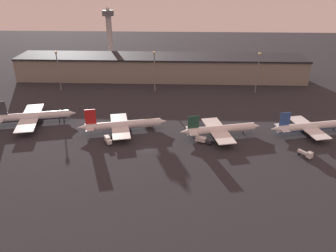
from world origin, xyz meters
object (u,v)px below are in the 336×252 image
at_px(service_vehicle_0, 305,154).
at_px(control_tower, 109,33).
at_px(airplane_0, 32,117).
at_px(airplane_1, 123,125).
at_px(airplane_3, 311,126).
at_px(service_vehicle_2, 203,140).
at_px(service_vehicle_1, 108,140).
at_px(airplane_2, 220,130).

bearing_deg(service_vehicle_0, control_tower, -178.93).
bearing_deg(airplane_0, airplane_1, -22.18).
xyz_separation_m(airplane_1, airplane_3, (93.47, 1.97, -0.04)).
relative_size(service_vehicle_2, control_tower, 0.17).
xyz_separation_m(airplane_1, service_vehicle_0, (83.13, -21.96, -1.63)).
bearing_deg(airplane_0, service_vehicle_1, -37.98).
relative_size(airplane_2, airplane_3, 0.94).
height_order(service_vehicle_0, service_vehicle_1, service_vehicle_0).
height_order(airplane_0, service_vehicle_0, airplane_0).
bearing_deg(service_vehicle_0, airplane_3, 118.99).
xyz_separation_m(service_vehicle_1, service_vehicle_2, (44.57, 1.91, -0.19)).
xyz_separation_m(service_vehicle_0, service_vehicle_2, (-43.51, 11.33, -0.18)).
distance_m(service_vehicle_0, control_tower, 179.70).
distance_m(airplane_0, service_vehicle_2, 90.38).
distance_m(airplane_1, service_vehicle_2, 41.06).
bearing_deg(service_vehicle_2, airplane_0, -170.08).
height_order(airplane_0, service_vehicle_1, airplane_0).
distance_m(airplane_1, service_vehicle_0, 86.00).
bearing_deg(airplane_2, airplane_1, 162.82).
relative_size(airplane_1, control_tower, 0.94).
height_order(airplane_1, control_tower, control_tower).
distance_m(airplane_0, airplane_3, 142.45).
bearing_deg(control_tower, service_vehicle_2, -62.02).
distance_m(airplane_1, airplane_3, 93.49).
bearing_deg(control_tower, airplane_3, -43.38).
height_order(service_vehicle_0, control_tower, control_tower).
relative_size(service_vehicle_1, service_vehicle_2, 0.76).
xyz_separation_m(airplane_3, service_vehicle_1, (-98.43, -14.51, -1.59)).
bearing_deg(control_tower, airplane_0, -100.77).
xyz_separation_m(airplane_2, airplane_3, (45.24, 5.33, -0.09)).
xyz_separation_m(airplane_0, service_vehicle_2, (88.47, -18.36, -2.11)).
distance_m(airplane_2, control_tower, 144.38).
distance_m(service_vehicle_1, control_tower, 133.90).
relative_size(airplane_0, service_vehicle_2, 5.43).
distance_m(airplane_1, control_tower, 122.53).
bearing_deg(service_vehicle_2, airplane_3, 34.81).
relative_size(airplane_3, control_tower, 0.92).
xyz_separation_m(airplane_0, airplane_3, (142.33, -5.76, -0.33)).
xyz_separation_m(airplane_1, service_vehicle_1, (-4.95, -12.54, -1.63)).
relative_size(service_vehicle_0, service_vehicle_1, 1.03).
height_order(airplane_1, service_vehicle_2, airplane_1).
height_order(service_vehicle_0, service_vehicle_2, service_vehicle_0).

